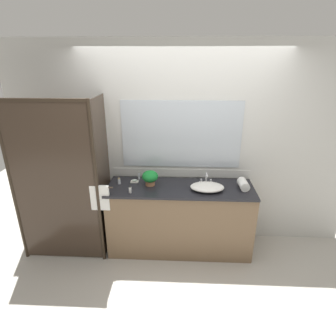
# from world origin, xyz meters

# --- Properties ---
(ground_plane) EXTENTS (8.00, 8.00, 0.00)m
(ground_plane) POSITION_xyz_m (0.00, 0.00, 0.00)
(ground_plane) COLOR #B7B2A8
(wall_back_with_mirror) EXTENTS (4.40, 0.06, 2.60)m
(wall_back_with_mirror) POSITION_xyz_m (0.00, 0.34, 1.30)
(wall_back_with_mirror) COLOR silver
(wall_back_with_mirror) RESTS_ON ground_plane
(vanity_cabinet) EXTENTS (1.80, 0.58, 0.90)m
(vanity_cabinet) POSITION_xyz_m (0.00, 0.01, 0.45)
(vanity_cabinet) COLOR brown
(vanity_cabinet) RESTS_ON ground_plane
(shower_enclosure) EXTENTS (1.20, 0.59, 2.00)m
(shower_enclosure) POSITION_xyz_m (-1.28, -0.19, 1.02)
(shower_enclosure) COLOR #2D2319
(shower_enclosure) RESTS_ON ground_plane
(sink_basin) EXTENTS (0.40, 0.29, 0.08)m
(sink_basin) POSITION_xyz_m (0.32, -0.06, 0.94)
(sink_basin) COLOR white
(sink_basin) RESTS_ON vanity_cabinet
(faucet) EXTENTS (0.17, 0.12, 0.15)m
(faucet) POSITION_xyz_m (0.32, 0.11, 0.95)
(faucet) COLOR silver
(faucet) RESTS_ON vanity_cabinet
(potted_plant) EXTENTS (0.20, 0.20, 0.19)m
(potted_plant) POSITION_xyz_m (-0.38, 0.04, 1.01)
(potted_plant) COLOR #B77A51
(potted_plant) RESTS_ON vanity_cabinet
(soap_dish) EXTENTS (0.10, 0.07, 0.04)m
(soap_dish) POSITION_xyz_m (-0.59, 0.12, 0.91)
(soap_dish) COLOR silver
(soap_dish) RESTS_ON vanity_cabinet
(amenity_bottle_shampoo) EXTENTS (0.03, 0.03, 0.10)m
(amenity_bottle_shampoo) POSITION_xyz_m (-0.54, 0.22, 0.95)
(amenity_bottle_shampoo) COLOR silver
(amenity_bottle_shampoo) RESTS_ON vanity_cabinet
(amenity_bottle_body_wash) EXTENTS (0.03, 0.03, 0.08)m
(amenity_bottle_body_wash) POSITION_xyz_m (-0.77, 0.06, 0.94)
(amenity_bottle_body_wash) COLOR silver
(amenity_bottle_body_wash) RESTS_ON vanity_cabinet
(amenity_bottle_conditioner) EXTENTS (0.03, 0.03, 0.09)m
(amenity_bottle_conditioner) POSITION_xyz_m (-0.59, -0.18, 0.94)
(amenity_bottle_conditioner) COLOR white
(amenity_bottle_conditioner) RESTS_ON vanity_cabinet
(rolled_towel_near_edge) EXTENTS (0.12, 0.21, 0.11)m
(rolled_towel_near_edge) POSITION_xyz_m (0.76, 0.00, 0.96)
(rolled_towel_near_edge) COLOR white
(rolled_towel_near_edge) RESTS_ON vanity_cabinet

